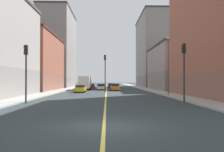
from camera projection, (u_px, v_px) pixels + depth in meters
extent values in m
plane|color=#2B3638|center=(104.00, 126.00, 11.82)|extent=(400.00, 400.00, 0.00)
cube|color=#9E9B93|center=(144.00, 89.00, 60.99)|extent=(2.74, 168.00, 0.15)
cube|color=#9E9B93|center=(68.00, 89.00, 60.63)|extent=(2.74, 168.00, 0.15)
cube|color=#E5D14C|center=(106.00, 89.00, 60.81)|extent=(0.16, 154.00, 0.01)
cube|color=slate|center=(174.00, 81.00, 55.35)|extent=(8.66, 19.47, 3.88)
cube|color=gray|center=(174.00, 60.00, 55.42)|extent=(8.66, 19.47, 5.47)
cube|color=#3B3937|center=(174.00, 46.00, 55.47)|extent=(8.96, 19.77, 0.40)
cube|color=slate|center=(154.00, 81.00, 79.50)|extent=(8.66, 23.54, 3.37)
cube|color=gray|center=(154.00, 47.00, 79.67)|extent=(8.66, 23.54, 18.53)
cube|color=#3B3937|center=(154.00, 17.00, 79.81)|extent=(8.96, 23.84, 0.40)
cube|color=brown|center=(34.00, 82.00, 52.27)|extent=(8.66, 20.53, 3.32)
cube|color=#93513D|center=(35.00, 55.00, 52.35)|extent=(8.66, 20.53, 7.89)
cube|color=#42241B|center=(35.00, 36.00, 52.42)|extent=(8.96, 20.83, 0.40)
cube|color=slate|center=(58.00, 82.00, 76.88)|extent=(8.66, 20.84, 3.07)
cube|color=gray|center=(58.00, 45.00, 77.05)|extent=(8.66, 20.84, 19.69)
cube|color=#3B3937|center=(58.00, 12.00, 77.21)|extent=(8.96, 21.14, 0.40)
cylinder|color=#2D2D2D|center=(184.00, 78.00, 23.86)|extent=(0.16, 0.16, 4.73)
cube|color=black|center=(184.00, 48.00, 23.90)|extent=(0.28, 0.32, 0.90)
sphere|color=red|center=(182.00, 46.00, 23.90)|extent=(0.20, 0.20, 0.20)
sphere|color=#352204|center=(182.00, 48.00, 23.90)|extent=(0.20, 0.20, 0.20)
sphere|color=black|center=(182.00, 51.00, 23.89)|extent=(0.20, 0.20, 0.20)
cylinder|color=#2D2D2D|center=(26.00, 79.00, 23.56)|extent=(0.16, 0.16, 4.54)
cube|color=black|center=(26.00, 50.00, 23.60)|extent=(0.28, 0.32, 0.90)
sphere|color=#320404|center=(24.00, 47.00, 23.60)|extent=(0.20, 0.20, 0.20)
sphere|color=orange|center=(24.00, 50.00, 23.60)|extent=(0.20, 0.20, 0.20)
sphere|color=black|center=(24.00, 53.00, 23.60)|extent=(0.20, 0.20, 0.20)
cylinder|color=#2D2D2D|center=(105.00, 77.00, 42.41)|extent=(0.16, 0.16, 5.50)
cube|color=black|center=(105.00, 58.00, 42.47)|extent=(0.28, 0.32, 0.90)
sphere|color=#320404|center=(104.00, 56.00, 42.47)|extent=(0.20, 0.20, 0.20)
sphere|color=#352204|center=(104.00, 58.00, 42.46)|extent=(0.20, 0.20, 0.20)
sphere|color=green|center=(104.00, 59.00, 42.46)|extent=(0.20, 0.20, 0.20)
cylinder|color=#4C4C51|center=(168.00, 67.00, 34.15)|extent=(0.14, 0.14, 7.57)
sphere|color=#EAEACC|center=(168.00, 38.00, 34.21)|extent=(0.36, 0.36, 0.36)
cube|color=gold|center=(81.00, 89.00, 44.26)|extent=(1.77, 4.56, 0.64)
cube|color=black|center=(80.00, 86.00, 44.16)|extent=(1.54, 2.29, 0.42)
cylinder|color=black|center=(77.00, 90.00, 45.66)|extent=(0.23, 0.64, 0.64)
cylinder|color=black|center=(86.00, 90.00, 45.68)|extent=(0.23, 0.64, 0.64)
cylinder|color=black|center=(75.00, 91.00, 42.84)|extent=(0.23, 0.64, 0.64)
cylinder|color=black|center=(84.00, 91.00, 42.86)|extent=(0.23, 0.64, 0.64)
cube|color=#23389E|center=(111.00, 86.00, 67.51)|extent=(1.74, 4.04, 0.58)
cube|color=black|center=(111.00, 84.00, 67.47)|extent=(1.52, 1.84, 0.48)
cylinder|color=black|center=(108.00, 87.00, 68.73)|extent=(0.22, 0.64, 0.64)
cylinder|color=black|center=(114.00, 87.00, 68.78)|extent=(0.22, 0.64, 0.64)
cylinder|color=black|center=(109.00, 87.00, 66.24)|extent=(0.22, 0.64, 0.64)
cylinder|color=black|center=(114.00, 87.00, 66.28)|extent=(0.22, 0.64, 0.64)
cube|color=orange|center=(115.00, 88.00, 50.92)|extent=(1.83, 4.50, 0.70)
cube|color=black|center=(115.00, 85.00, 51.13)|extent=(1.59, 2.10, 0.50)
cylinder|color=black|center=(111.00, 89.00, 52.28)|extent=(0.23, 0.64, 0.64)
cylinder|color=black|center=(119.00, 89.00, 52.33)|extent=(0.23, 0.64, 0.64)
cylinder|color=black|center=(111.00, 89.00, 49.50)|extent=(0.23, 0.64, 0.64)
cylinder|color=black|center=(120.00, 89.00, 49.55)|extent=(0.23, 0.64, 0.64)
cube|color=white|center=(101.00, 88.00, 54.90)|extent=(1.72, 4.26, 0.61)
cube|color=black|center=(101.00, 85.00, 54.84)|extent=(1.51, 2.21, 0.49)
cylinder|color=black|center=(98.00, 88.00, 56.20)|extent=(0.22, 0.64, 0.64)
cylinder|color=black|center=(105.00, 88.00, 56.22)|extent=(0.22, 0.64, 0.64)
cylinder|color=black|center=(97.00, 89.00, 53.57)|extent=(0.22, 0.64, 0.64)
cylinder|color=black|center=(105.00, 89.00, 53.59)|extent=(0.22, 0.64, 0.64)
cube|color=red|center=(91.00, 86.00, 64.39)|extent=(2.05, 4.11, 0.57)
cube|color=black|center=(91.00, 84.00, 64.40)|extent=(1.73, 1.95, 0.44)
cylinder|color=black|center=(88.00, 87.00, 65.58)|extent=(0.25, 0.65, 0.64)
cylinder|color=black|center=(94.00, 87.00, 65.69)|extent=(0.25, 0.65, 0.64)
cylinder|color=black|center=(87.00, 87.00, 63.09)|extent=(0.25, 0.65, 0.64)
cylinder|color=black|center=(94.00, 87.00, 63.20)|extent=(0.25, 0.65, 0.64)
cube|color=beige|center=(86.00, 84.00, 57.15)|extent=(2.28, 1.94, 1.87)
cube|color=silver|center=(85.00, 82.00, 53.48)|extent=(2.28, 4.58, 2.53)
cylinder|color=black|center=(81.00, 88.00, 56.77)|extent=(0.30, 0.90, 0.90)
cylinder|color=black|center=(91.00, 88.00, 56.81)|extent=(0.30, 0.90, 0.90)
cylinder|color=black|center=(79.00, 88.00, 52.47)|extent=(0.30, 0.90, 0.90)
cylinder|color=black|center=(89.00, 88.00, 52.51)|extent=(0.30, 0.90, 0.90)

